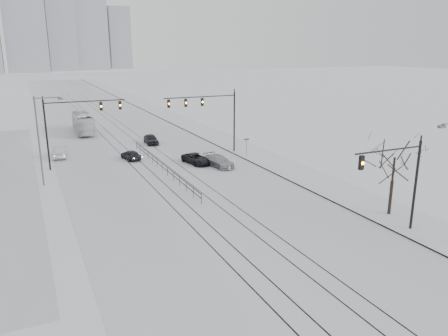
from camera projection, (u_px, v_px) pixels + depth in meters
ground at (327, 311)px, 23.19m from camera, size 500.00×500.00×0.00m
road at (112, 128)px, 75.75m from camera, size 22.00×260.00×0.02m
sidewalk_east at (185, 123)px, 81.17m from camera, size 5.00×260.00×0.16m
curb at (172, 124)px, 80.19m from camera, size 0.10×260.00×0.12m
tram_rails at (140, 153)px, 58.23m from camera, size 5.30×180.00×0.01m
skyline at (47, 18)px, 256.81m from camera, size 96.00×48.00×72.00m
traffic_mast_near at (401, 176)px, 31.58m from camera, size 6.10×0.37×7.00m
traffic_mast_ne at (211, 111)px, 55.60m from camera, size 9.60×0.37×8.00m
traffic_mast_nw at (73, 120)px, 49.82m from camera, size 9.10×0.37×8.00m
street_light_west at (41, 135)px, 43.18m from camera, size 2.73×0.25×9.00m
bare_tree at (394, 164)px, 35.20m from camera, size 4.40×4.40×6.10m
median_fence at (162, 167)px, 49.33m from camera, size 0.06×24.00×1.00m
street_sign at (247, 145)px, 55.55m from camera, size 0.70×0.06×2.40m
sedan_sb_inner at (131, 155)px, 54.41m from camera, size 2.15×3.84×1.24m
sedan_sb_outer at (60, 152)px, 55.48m from camera, size 2.11×4.61×1.46m
sedan_nb_front at (196, 159)px, 52.52m from camera, size 2.86×4.75×1.23m
sedan_nb_right at (219, 161)px, 51.15m from camera, size 2.64×4.87×1.34m
sedan_nb_far at (151, 139)px, 63.33m from camera, size 1.90×4.19×1.40m
box_truck at (83, 123)px, 71.55m from camera, size 3.00×11.27×3.12m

